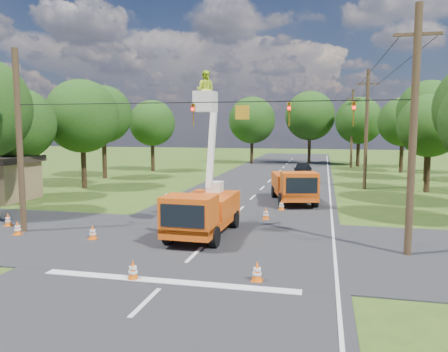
% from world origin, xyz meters
% --- Properties ---
extents(ground, '(140.00, 140.00, 0.00)m').
position_xyz_m(ground, '(0.00, 20.00, 0.00)').
color(ground, '#305018').
rests_on(ground, ground).
extents(road_main, '(12.00, 100.00, 0.06)m').
position_xyz_m(road_main, '(0.00, 20.00, 0.00)').
color(road_main, black).
rests_on(road_main, ground).
extents(road_cross, '(56.00, 10.00, 0.07)m').
position_xyz_m(road_cross, '(0.00, 2.00, 0.00)').
color(road_cross, black).
rests_on(road_cross, ground).
extents(stop_bar, '(9.00, 0.45, 0.02)m').
position_xyz_m(stop_bar, '(0.00, -3.20, 0.00)').
color(stop_bar, silver).
rests_on(stop_bar, ground).
extents(edge_line, '(0.12, 90.00, 0.02)m').
position_xyz_m(edge_line, '(5.60, 20.00, 0.00)').
color(edge_line, silver).
rests_on(edge_line, ground).
extents(bucket_truck, '(2.58, 6.15, 7.87)m').
position_xyz_m(bucket_truck, '(-0.49, 3.11, 1.68)').
color(bucket_truck, '#D2430E').
rests_on(bucket_truck, ground).
extents(second_truck, '(3.65, 6.57, 2.33)m').
position_xyz_m(second_truck, '(3.11, 13.48, 1.21)').
color(second_truck, '#D2430E').
rests_on(second_truck, ground).
extents(ground_worker, '(0.82, 0.75, 1.88)m').
position_xyz_m(ground_worker, '(-2.28, 3.03, 0.94)').
color(ground_worker, orange).
rests_on(ground_worker, ground).
extents(distant_car, '(1.89, 4.65, 1.58)m').
position_xyz_m(distant_car, '(2.95, 29.24, 0.79)').
color(distant_car, black).
rests_on(distant_car, ground).
extents(traffic_cone_0, '(0.38, 0.38, 0.71)m').
position_xyz_m(traffic_cone_0, '(-1.21, -3.23, 0.36)').
color(traffic_cone_0, '#F25F0C').
rests_on(traffic_cone_0, ground).
extents(traffic_cone_1, '(0.38, 0.38, 0.71)m').
position_xyz_m(traffic_cone_1, '(2.96, -2.44, 0.36)').
color(traffic_cone_1, '#F25F0C').
rests_on(traffic_cone_1, ground).
extents(traffic_cone_2, '(0.38, 0.38, 0.71)m').
position_xyz_m(traffic_cone_2, '(1.95, 7.57, 0.36)').
color(traffic_cone_2, '#F25F0C').
rests_on(traffic_cone_2, ground).
extents(traffic_cone_3, '(0.38, 0.38, 0.71)m').
position_xyz_m(traffic_cone_3, '(2.55, 10.52, 0.36)').
color(traffic_cone_3, '#F25F0C').
rests_on(traffic_cone_3, ground).
extents(traffic_cone_4, '(0.38, 0.38, 0.71)m').
position_xyz_m(traffic_cone_4, '(-5.33, 1.35, 0.36)').
color(traffic_cone_4, '#F25F0C').
rests_on(traffic_cone_4, ground).
extents(traffic_cone_5, '(0.38, 0.38, 0.71)m').
position_xyz_m(traffic_cone_5, '(-9.31, 1.30, 0.36)').
color(traffic_cone_5, '#F25F0C').
rests_on(traffic_cone_5, ground).
extents(traffic_cone_6, '(0.38, 0.38, 0.71)m').
position_xyz_m(traffic_cone_6, '(-11.10, 2.85, 0.36)').
color(traffic_cone_6, '#F25F0C').
rests_on(traffic_cone_6, ground).
extents(traffic_cone_7, '(0.38, 0.38, 0.71)m').
position_xyz_m(traffic_cone_7, '(3.42, 15.32, 0.36)').
color(traffic_cone_7, '#F25F0C').
rests_on(traffic_cone_7, ground).
extents(pole_right_near, '(1.80, 0.30, 10.00)m').
position_xyz_m(pole_right_near, '(8.50, 2.00, 5.11)').
color(pole_right_near, '#4C3823').
rests_on(pole_right_near, ground).
extents(pole_right_mid, '(1.80, 0.30, 10.00)m').
position_xyz_m(pole_right_mid, '(8.50, 22.00, 5.11)').
color(pole_right_mid, '#4C3823').
rests_on(pole_right_mid, ground).
extents(pole_right_far, '(1.80, 0.30, 10.00)m').
position_xyz_m(pole_right_far, '(8.50, 42.00, 5.11)').
color(pole_right_far, '#4C3823').
rests_on(pole_right_far, ground).
extents(pole_left, '(0.30, 0.30, 9.00)m').
position_xyz_m(pole_left, '(-9.50, 2.00, 4.50)').
color(pole_left, '#4C3823').
rests_on(pole_left, ground).
extents(signal_span, '(18.00, 0.29, 1.07)m').
position_xyz_m(signal_span, '(2.23, 1.99, 5.88)').
color(signal_span, black).
rests_on(signal_span, ground).
extents(tree_left_c, '(5.20, 5.20, 8.06)m').
position_xyz_m(tree_left_c, '(-16.50, 11.00, 5.44)').
color(tree_left_c, '#382616').
rests_on(tree_left_c, ground).
extents(tree_left_d, '(6.20, 6.20, 9.24)m').
position_xyz_m(tree_left_d, '(-15.00, 17.00, 6.12)').
color(tree_left_d, '#382616').
rests_on(tree_left_d, ground).
extents(tree_left_e, '(5.80, 5.80, 9.41)m').
position_xyz_m(tree_left_e, '(-16.80, 24.00, 6.49)').
color(tree_left_e, '#382616').
rests_on(tree_left_e, ground).
extents(tree_left_f, '(5.40, 5.40, 8.40)m').
position_xyz_m(tree_left_f, '(-14.80, 32.00, 5.69)').
color(tree_left_f, '#382616').
rests_on(tree_left_f, ground).
extents(tree_right_c, '(5.00, 5.00, 7.83)m').
position_xyz_m(tree_right_c, '(13.20, 21.00, 5.31)').
color(tree_right_c, '#382616').
rests_on(tree_right_c, ground).
extents(tree_right_d, '(6.00, 6.00, 9.70)m').
position_xyz_m(tree_right_d, '(14.80, 29.00, 6.68)').
color(tree_right_d, '#382616').
rests_on(tree_right_d, ground).
extents(tree_right_e, '(5.60, 5.60, 8.63)m').
position_xyz_m(tree_right_e, '(13.80, 37.00, 5.81)').
color(tree_right_e, '#382616').
rests_on(tree_right_e, ground).
extents(tree_far_a, '(6.60, 6.60, 9.50)m').
position_xyz_m(tree_far_a, '(-5.00, 45.00, 6.19)').
color(tree_far_a, '#382616').
rests_on(tree_far_a, ground).
extents(tree_far_b, '(7.00, 7.00, 10.32)m').
position_xyz_m(tree_far_b, '(3.00, 47.00, 6.81)').
color(tree_far_b, '#382616').
rests_on(tree_far_b, ground).
extents(tree_far_c, '(6.20, 6.20, 9.18)m').
position_xyz_m(tree_far_c, '(9.50, 44.00, 6.06)').
color(tree_far_c, '#382616').
rests_on(tree_far_c, ground).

